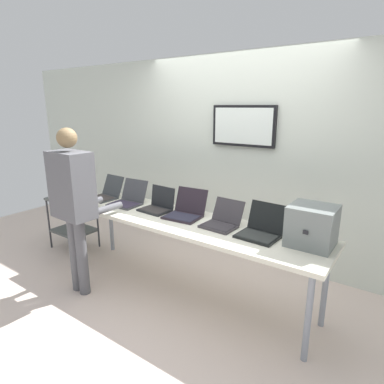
{
  "coord_description": "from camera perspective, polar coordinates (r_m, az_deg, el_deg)",
  "views": [
    {
      "loc": [
        1.86,
        -2.45,
        1.9
      ],
      "look_at": [
        0.07,
        0.09,
        1.07
      ],
      "focal_mm": 30.3,
      "sensor_mm": 36.0,
      "label": 1
    }
  ],
  "objects": [
    {
      "name": "laptop_station_1",
      "position": [
        3.81,
        -11.14,
        -1.21
      ],
      "size": [
        0.36,
        0.39,
        0.26
      ],
      "color": "#393A3E",
      "rests_on": "workbench"
    },
    {
      "name": "laptop_station_0",
      "position": [
        4.12,
        -14.89,
        -0.22
      ],
      "size": [
        0.33,
        0.39,
        0.26
      ],
      "color": "#33373A",
      "rests_on": "workbench"
    },
    {
      "name": "workbench",
      "position": [
        3.29,
        -1.9,
        -5.66
      ],
      "size": [
        2.93,
        0.7,
        0.8
      ],
      "color": "silver",
      "rests_on": "ground"
    },
    {
      "name": "person",
      "position": [
        3.39,
        -20.13,
        -0.8
      ],
      "size": [
        0.45,
        0.6,
        1.7
      ],
      "color": "#58585E",
      "rests_on": "ground"
    },
    {
      "name": "laptop_station_4",
      "position": [
        3.08,
        5.33,
        -5.01
      ],
      "size": [
        0.33,
        0.35,
        0.23
      ],
      "color": "#383438",
      "rests_on": "workbench"
    },
    {
      "name": "laptop_station_2",
      "position": [
        3.54,
        -6.07,
        -2.3
      ],
      "size": [
        0.34,
        0.29,
        0.25
      ],
      "color": "black",
      "rests_on": "workbench"
    },
    {
      "name": "laptop_station_5",
      "position": [
        2.91,
        12.06,
        -6.37
      ],
      "size": [
        0.36,
        0.37,
        0.27
      ],
      "color": "black",
      "rests_on": "workbench"
    },
    {
      "name": "storage_cart",
      "position": [
        4.68,
        -20.28,
        -3.76
      ],
      "size": [
        0.56,
        0.44,
        0.71
      ],
      "color": "#464B4A",
      "rests_on": "ground"
    },
    {
      "name": "equipment_box",
      "position": [
        2.8,
        20.36,
        -5.58
      ],
      "size": [
        0.36,
        0.35,
        0.33
      ],
      "color": "slate",
      "rests_on": "workbench"
    },
    {
      "name": "back_wall",
      "position": [
        4.08,
        7.7,
        5.87
      ],
      "size": [
        8.0,
        0.11,
        2.51
      ],
      "color": "silver",
      "rests_on": "ground"
    },
    {
      "name": "ground",
      "position": [
        3.63,
        -1.8,
        -17.01
      ],
      "size": [
        8.0,
        8.0,
        0.04
      ],
      "primitive_type": "cube",
      "color": "beige"
    },
    {
      "name": "laptop_station_3",
      "position": [
        3.33,
        -1.12,
        -3.29
      ],
      "size": [
        0.38,
        0.39,
        0.27
      ],
      "color": "#271F27",
      "rests_on": "workbench"
    }
  ]
}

